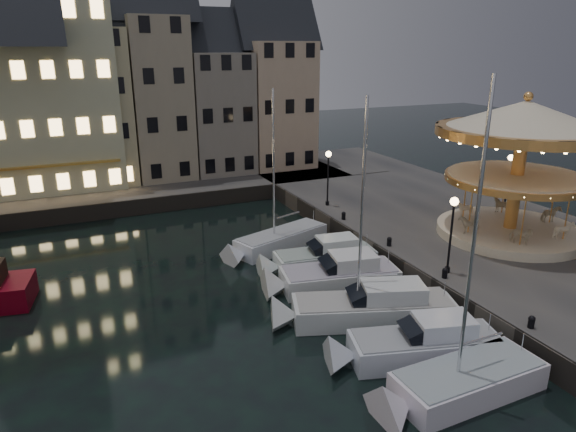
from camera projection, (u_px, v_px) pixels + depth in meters
name	position (u px, v px, depth m)	size (l,w,h in m)	color
ground	(338.00, 331.00, 24.19)	(160.00, 160.00, 0.00)	black
quay_east	(476.00, 236.00, 34.62)	(16.00, 56.00, 1.30)	#474442
quay_north	(102.00, 192.00, 45.16)	(44.00, 12.00, 1.30)	#474442
quaywall_e	(375.00, 254.00, 31.52)	(0.15, 44.00, 1.30)	#47423A
quaywall_n	(136.00, 207.00, 40.73)	(48.00, 0.15, 1.30)	#47423A
streetlamp_b	(452.00, 224.00, 26.60)	(0.44, 0.44, 4.17)	black
streetlamp_c	(328.00, 170.00, 38.30)	(0.44, 0.44, 4.17)	black
streetlamp_d	(509.00, 174.00, 37.05)	(0.44, 0.44, 4.17)	black
bollard_a	(532.00, 321.00, 21.92)	(0.30, 0.30, 0.57)	black
bollard_b	(445.00, 272.00, 26.69)	(0.30, 0.30, 0.57)	black
bollard_c	(389.00, 241.00, 31.02)	(0.30, 0.30, 0.57)	black
bollard_d	(344.00, 215.00, 35.79)	(0.30, 0.30, 0.57)	black
townhouse_nb	(12.00, 105.00, 42.16)	(6.16, 8.00, 13.80)	#B0AA8D
townhouse_nc	(89.00, 96.00, 44.35)	(6.82, 8.00, 14.80)	tan
townhouse_nd	(156.00, 88.00, 46.43)	(5.50, 8.00, 15.80)	gray
townhouse_ne	(215.00, 102.00, 49.01)	(6.16, 8.00, 12.80)	gray
townhouse_nf	(273.00, 94.00, 51.20)	(6.82, 8.00, 13.80)	tan
hotel_corner	(10.00, 86.00, 41.71)	(17.60, 9.00, 16.80)	#BDC09A
motorboat_a	(457.00, 385.00, 19.47)	(7.10, 2.44, 11.84)	silver
motorboat_b	(415.00, 347.00, 21.81)	(7.42, 3.90, 2.15)	silver
motorboat_c	(365.00, 308.00, 24.91)	(8.75, 4.94, 11.78)	silver
motorboat_d	(332.00, 277.00, 28.37)	(7.55, 3.70, 2.15)	silver
motorboat_e	(319.00, 259.00, 30.77)	(7.15, 2.82, 2.15)	silver
motorboat_f	(275.00, 242.00, 33.82)	(7.70, 4.22, 10.33)	silver
carousel	(522.00, 143.00, 30.99)	(10.27, 10.27, 8.99)	beige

